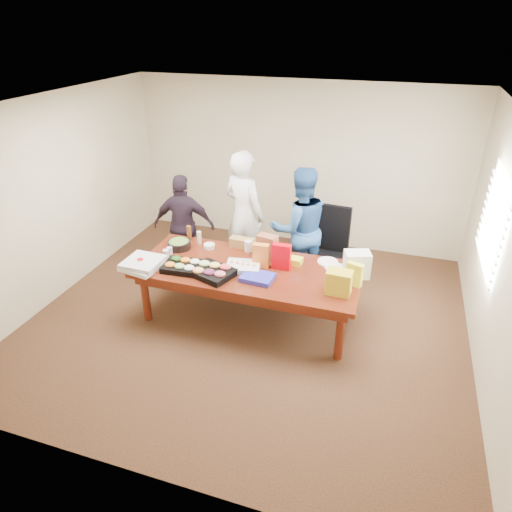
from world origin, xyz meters
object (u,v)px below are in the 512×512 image
(conference_table, at_px, (249,293))
(person_center, at_px, (244,215))
(sheet_cake, at_px, (243,267))
(salad_bowl, at_px, (179,245))
(office_chair, at_px, (327,256))
(person_right, at_px, (300,229))

(conference_table, bearing_deg, person_center, 111.66)
(sheet_cake, relative_size, salad_bowl, 1.32)
(person_center, bearing_deg, sheet_cake, 131.03)
(office_chair, relative_size, person_center, 0.63)
(sheet_cake, bearing_deg, conference_table, 33.22)
(person_right, bearing_deg, sheet_cake, 38.83)
(office_chair, relative_size, salad_bowl, 3.82)
(salad_bowl, bearing_deg, office_chair, 19.20)
(person_center, xyz_separation_m, person_right, (0.86, -0.08, -0.06))
(conference_table, height_order, person_center, person_center)
(salad_bowl, bearing_deg, person_right, 28.89)
(conference_table, distance_m, office_chair, 1.26)
(conference_table, distance_m, salad_bowl, 1.18)
(sheet_cake, xyz_separation_m, salad_bowl, (-1.02, 0.28, 0.01))
(conference_table, height_order, sheet_cake, sheet_cake)
(office_chair, relative_size, sheet_cake, 2.90)
(person_center, relative_size, sheet_cake, 4.62)
(office_chair, height_order, sheet_cake, office_chair)
(office_chair, distance_m, person_right, 0.55)
(office_chair, height_order, person_right, person_right)
(conference_table, distance_m, sheet_cake, 0.42)
(person_center, bearing_deg, salad_bowl, 77.62)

